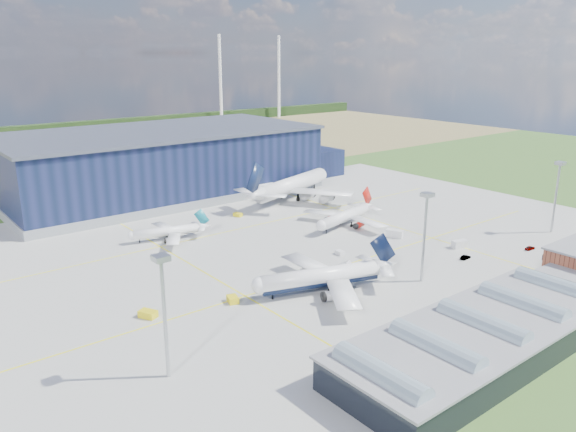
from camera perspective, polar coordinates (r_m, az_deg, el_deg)
The scene contains 23 objects.
ground at distance 158.73m, azimuth 2.60°, elevation -4.20°, with size 600.00×600.00×0.00m, color #2F5720.
apron at distance 165.94m, azimuth 0.34°, elevation -3.25°, with size 220.00×160.00×0.08m.
farmland at distance 350.59m, azimuth -21.77°, elevation 5.99°, with size 600.00×220.00×0.01m, color olive.
treeline at distance 426.63m, azimuth -25.04°, elevation 7.81°, with size 600.00×8.00×8.00m, color black.
hangar at distance 234.18m, azimuth -12.23°, elevation 5.09°, with size 145.00×62.00×26.10m.
glass_concourse at distance 117.18m, azimuth 20.00°, elevation -11.00°, with size 78.00×23.00×8.60m.
light_mast_west at distance 98.80m, azimuth -12.55°, elevation -8.03°, with size 2.60×2.60×23.00m.
light_mast_center at distance 141.27m, azimuth 13.78°, elevation -0.67°, with size 2.60×2.60×23.00m.
light_mast_east at distance 195.44m, azimuth 25.69°, elevation 2.82°, with size 2.60×2.60×23.00m.
airliner_navy at distance 134.12m, azimuth 3.28°, elevation -5.27°, with size 38.55×37.71×12.57m, color white, non-canonical shape.
airliner_red at distance 185.54m, azimuth 5.73°, elevation 0.51°, with size 32.80×32.09×10.70m, color white, non-canonical shape.
airliner_widebody at distance 219.26m, azimuth 0.42°, elevation 4.01°, with size 54.94×53.75×17.92m, color white, non-canonical shape.
airliner_regional at distance 175.60m, azimuth -12.31°, elevation -1.09°, with size 25.91×25.34×8.45m, color white, non-canonical shape.
gse_tug_a at distance 127.47m, azimuth -14.04°, elevation -9.64°, with size 2.35×3.84×1.60m, color yellow.
gse_tug_b at distance 131.37m, azimuth -5.64°, elevation -8.43°, with size 2.24×3.36×1.46m, color yellow.
gse_van_a at distance 144.24m, azimuth 1.85°, elevation -5.86°, with size 2.31×5.29×2.31m, color silver.
gse_cart_a at distance 161.08m, azimuth 5.31°, elevation -3.73°, with size 1.78×2.67×1.16m, color silver.
gse_van_b at distance 178.13m, azimuth 10.77°, elevation -1.77°, with size 2.43×5.29×2.43m, color silver.
gse_tug_c at distance 198.06m, azimuth -5.12°, elevation 0.13°, with size 1.86×2.98×1.30m, color yellow.
gse_van_c at distance 173.43m, azimuth 17.05°, elevation -2.74°, with size 2.24×4.67×2.24m, color silver.
airstair at distance 141.89m, azimuth 5.48°, elevation -6.03°, with size 2.26×5.65×3.62m, color silver.
car_a at distance 178.78m, azimuth 23.37°, elevation -2.99°, with size 1.45×3.60×1.23m, color #99999E.
car_b at distance 164.40m, azimuth 17.58°, elevation -4.02°, with size 1.27×3.65×1.20m, color #99999E.
Camera 1 is at (-97.82, -112.08, 55.37)m, focal length 35.00 mm.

